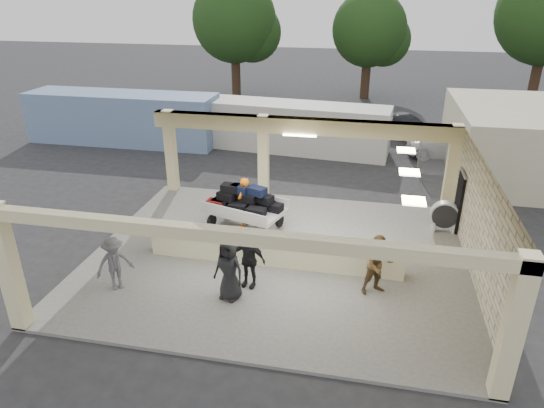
% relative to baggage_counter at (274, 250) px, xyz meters
% --- Properties ---
extents(ground, '(120.00, 120.00, 0.00)m').
position_rel_baggage_counter_xyz_m(ground, '(0.00, 0.50, -0.59)').
color(ground, '#242426').
rests_on(ground, ground).
extents(pavilion, '(12.01, 10.00, 3.55)m').
position_rel_baggage_counter_xyz_m(pavilion, '(0.21, 1.16, 0.76)').
color(pavilion, '#62605B').
rests_on(pavilion, ground).
extents(baggage_counter, '(8.20, 0.58, 0.98)m').
position_rel_baggage_counter_xyz_m(baggage_counter, '(0.00, 0.00, 0.00)').
color(baggage_counter, beige).
rests_on(baggage_counter, pavilion).
extents(luggage_cart, '(3.10, 2.42, 1.59)m').
position_rel_baggage_counter_xyz_m(luggage_cart, '(-1.57, 2.39, 0.40)').
color(luggage_cart, silver).
rests_on(luggage_cart, pavilion).
extents(drum_fan, '(1.02, 0.55, 1.11)m').
position_rel_baggage_counter_xyz_m(drum_fan, '(5.50, 3.49, 0.11)').
color(drum_fan, silver).
rests_on(drum_fan, pavilion).
extents(baggage_handler, '(0.53, 0.75, 1.86)m').
position_rel_baggage_counter_xyz_m(baggage_handler, '(-1.60, 2.40, 0.44)').
color(baggage_handler, orange).
rests_on(baggage_handler, pavilion).
extents(passenger_a, '(0.96, 0.75, 1.81)m').
position_rel_baggage_counter_xyz_m(passenger_a, '(3.19, -0.95, 0.42)').
color(passenger_a, brown).
rests_on(passenger_a, pavilion).
extents(passenger_b, '(1.08, 0.55, 1.76)m').
position_rel_baggage_counter_xyz_m(passenger_b, '(-0.48, -1.36, 0.39)').
color(passenger_b, black).
rests_on(passenger_b, pavilion).
extents(passenger_c, '(1.04, 1.00, 1.65)m').
position_rel_baggage_counter_xyz_m(passenger_c, '(-4.18, -2.27, 0.34)').
color(passenger_c, '#54555A').
rests_on(passenger_c, pavilion).
extents(passenger_d, '(0.96, 0.60, 1.83)m').
position_rel_baggage_counter_xyz_m(passenger_d, '(-0.85, -2.06, 0.43)').
color(passenger_d, black).
rests_on(passenger_d, pavilion).
extents(car_white_a, '(4.71, 2.49, 1.31)m').
position_rel_baggage_counter_xyz_m(car_white_a, '(6.98, 12.59, 0.07)').
color(car_white_a, white).
rests_on(car_white_a, ground).
extents(car_dark, '(4.11, 3.50, 1.34)m').
position_rel_baggage_counter_xyz_m(car_dark, '(4.60, 15.56, 0.09)').
color(car_dark, black).
rests_on(car_dark, ground).
extents(container_white, '(11.81, 3.48, 2.52)m').
position_rel_baggage_counter_xyz_m(container_white, '(-2.13, 12.13, 0.67)').
color(container_white, silver).
rests_on(container_white, ground).
extents(container_blue, '(10.68, 2.57, 2.78)m').
position_rel_baggage_counter_xyz_m(container_blue, '(-11.03, 11.59, 0.80)').
color(container_blue, '#6D8AAF').
rests_on(container_blue, ground).
extents(tree_left, '(6.60, 6.30, 9.00)m').
position_rel_baggage_counter_xyz_m(tree_left, '(-7.68, 24.66, 5.00)').
color(tree_left, '#382619').
rests_on(tree_left, ground).
extents(tree_mid, '(6.00, 5.60, 8.00)m').
position_rel_baggage_counter_xyz_m(tree_mid, '(2.32, 26.66, 4.38)').
color(tree_mid, '#382619').
rests_on(tree_mid, ground).
extents(adjacent_building, '(6.00, 8.00, 3.20)m').
position_rel_baggage_counter_xyz_m(adjacent_building, '(9.50, 10.50, 1.01)').
color(adjacent_building, beige).
rests_on(adjacent_building, ground).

